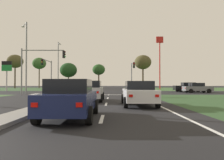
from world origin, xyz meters
TOP-DOWN VIEW (x-y plane):
  - ground_plane at (0.00, 30.00)m, footprint 200.00×200.00m
  - grass_verge_far_left at (-25.50, 54.50)m, footprint 35.00×35.00m
  - grass_verge_far_right at (25.50, 54.50)m, footprint 35.00×35.00m
  - median_island_near at (0.00, 11.00)m, footprint 1.20×22.00m
  - median_island_far at (0.00, 55.00)m, footprint 1.20×36.00m
  - lane_dash_near at (3.50, 4.79)m, footprint 0.14×2.00m
  - lane_dash_second at (3.50, 10.79)m, footprint 0.14×2.00m
  - lane_dash_third at (3.50, 16.79)m, footprint 0.14×2.00m
  - lane_dash_fourth at (3.50, 22.79)m, footprint 0.14×2.00m
  - edge_line_right at (6.85, 12.00)m, footprint 0.14×24.00m
  - stop_bar_near at (3.80, 23.00)m, footprint 6.40×0.50m
  - crosswalk_bar_near at (-6.40, 24.80)m, footprint 0.70×2.80m
  - crosswalk_bar_second at (-5.25, 24.80)m, footprint 0.70×2.80m
  - crosswalk_bar_third at (-4.10, 24.80)m, footprint 0.70×2.80m
  - crosswalk_bar_fourth at (-2.95, 24.80)m, footprint 0.70×2.80m
  - crosswalk_bar_fifth at (-1.80, 24.80)m, footprint 0.70×2.80m
  - car_silver_near at (2.17, 13.45)m, footprint 2.09×4.58m
  - car_white_second at (5.58, 9.86)m, footprint 2.04×4.55m
  - car_grey_third at (16.78, 28.55)m, footprint 4.18×2.07m
  - car_black_fourth at (16.63, 32.16)m, footprint 4.49×1.96m
  - car_navy_fifth at (2.25, 4.89)m, footprint 1.98×4.28m
  - car_blue_sixth at (-2.43, 48.08)m, footprint 2.07×4.16m
  - traffic_signal_near_left at (-5.55, 23.40)m, footprint 5.70×0.32m
  - traffic_signal_far_left at (-7.60, 34.56)m, footprint 0.32×5.60m
  - traffic_signal_far_right at (7.60, 34.83)m, footprint 0.32×4.76m
  - street_lamp_second at (-8.42, 26.77)m, footprint 1.63×2.00m
  - street_lamp_third at (-8.31, 44.64)m, footprint 0.56×2.00m
  - pedestrian_at_median at (0.26, 41.70)m, footprint 0.34×0.34m
  - fastfood_pole_sign at (16.19, 50.97)m, footprint 1.80×0.40m
  - fuel_price_totem at (-15.32, 35.15)m, footprint 1.80×0.24m
  - treeline_near at (-25.85, 61.50)m, footprint 4.81×4.81m
  - treeline_second at (-19.66, 65.07)m, footprint 4.33×4.33m
  - treeline_third at (-9.21, 60.25)m, footprint 5.10×5.10m
  - treeline_fourth at (-0.18, 61.57)m, footprint 3.86×3.86m
  - treeline_fifth at (13.54, 62.62)m, footprint 5.23×5.23m

SIDE VIEW (x-z plane):
  - ground_plane at x=0.00m, z-range 0.00..0.00m
  - grass_verge_far_left at x=-25.50m, z-range 0.00..0.01m
  - grass_verge_far_right at x=25.50m, z-range 0.00..0.01m
  - lane_dash_near at x=3.50m, z-range 0.00..0.01m
  - lane_dash_second at x=3.50m, z-range 0.00..0.01m
  - lane_dash_third at x=3.50m, z-range 0.00..0.01m
  - lane_dash_fourth at x=3.50m, z-range 0.00..0.01m
  - edge_line_right at x=6.85m, z-range 0.00..0.01m
  - stop_bar_near at x=3.80m, z-range 0.00..0.01m
  - crosswalk_bar_near at x=-6.40m, z-range 0.00..0.01m
  - crosswalk_bar_second at x=-5.25m, z-range 0.00..0.01m
  - crosswalk_bar_third at x=-4.10m, z-range 0.00..0.01m
  - crosswalk_bar_fourth at x=-2.95m, z-range 0.00..0.01m
  - crosswalk_bar_fifth at x=-1.80m, z-range 0.00..0.01m
  - median_island_near at x=0.00m, z-range 0.00..0.14m
  - median_island_far at x=0.00m, z-range 0.00..0.14m
  - car_grey_third at x=16.78m, z-range 0.02..1.53m
  - car_white_second at x=5.58m, z-range 0.02..1.56m
  - car_navy_fifth at x=2.25m, z-range 0.02..1.57m
  - car_blue_sixth at x=-2.43m, z-range 0.02..1.59m
  - car_black_fourth at x=16.63m, z-range 0.02..1.61m
  - car_silver_near at x=2.17m, z-range 0.02..1.63m
  - pedestrian_at_median at x=0.26m, z-range 0.35..2.23m
  - traffic_signal_far_right at x=7.60m, z-range 1.02..6.30m
  - traffic_signal_far_left at x=-7.60m, z-range 1.13..6.85m
  - fuel_price_totem at x=-15.32m, z-range 1.26..6.77m
  - traffic_signal_near_left at x=-5.55m, z-range 1.16..7.06m
  - treeline_third at x=-9.21m, z-range 1.65..9.29m
  - street_lamp_second at x=-8.42m, z-range 0.57..10.76m
  - treeline_fourth at x=-0.18m, z-range 2.00..9.37m
  - street_lamp_third at x=-8.31m, z-range 0.53..11.40m
  - treeline_second at x=-19.66m, z-range 3.03..12.85m
  - treeline_fifth at x=13.54m, z-range 2.89..13.23m
  - treeline_near at x=-25.85m, z-range 3.06..13.37m
  - fastfood_pole_sign at x=16.19m, z-range 2.94..16.47m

